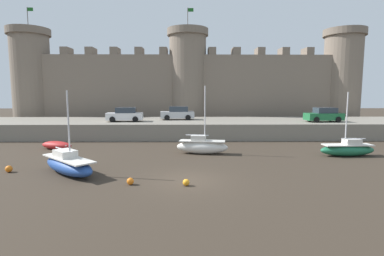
# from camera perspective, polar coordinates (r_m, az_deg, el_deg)

# --- Properties ---
(ground_plane) EXTENTS (160.00, 160.00, 0.00)m
(ground_plane) POSITION_cam_1_polar(r_m,az_deg,el_deg) (17.73, -0.82, -9.98)
(ground_plane) COLOR #382D23
(quay_road) EXTENTS (58.65, 10.00, 1.78)m
(quay_road) POSITION_cam_1_polar(r_m,az_deg,el_deg) (36.18, -0.80, 0.09)
(quay_road) COLOR gray
(quay_road) RESTS_ON ground
(castle) EXTENTS (52.71, 6.06, 17.41)m
(castle) POSITION_cam_1_polar(r_m,az_deg,el_deg) (45.45, -0.81, 8.31)
(castle) COLOR #7A6B5B
(castle) RESTS_ON ground
(sailboat_near_channel_right) EXTENTS (4.44, 1.89, 5.67)m
(sailboat_near_channel_right) POSITION_cam_1_polar(r_m,az_deg,el_deg) (25.11, 1.91, -3.45)
(sailboat_near_channel_right) COLOR silver
(sailboat_near_channel_right) RESTS_ON ground
(sailboat_foreground_left) EXTENTS (4.88, 4.71, 5.25)m
(sailboat_foreground_left) POSITION_cam_1_polar(r_m,az_deg,el_deg) (20.48, -22.49, -6.44)
(sailboat_foreground_left) COLOR #234793
(sailboat_foreground_left) RESTS_ON ground
(sailboat_midflat_left) EXTENTS (4.50, 1.55, 5.16)m
(sailboat_midflat_left) POSITION_cam_1_polar(r_m,az_deg,el_deg) (27.32, 27.53, -3.57)
(sailboat_midflat_left) COLOR #1E6B47
(sailboat_midflat_left) RESTS_ON ground
(rowboat_midflat_right) EXTENTS (3.38, 2.24, 0.75)m
(rowboat_midflat_right) POSITION_cam_1_polar(r_m,az_deg,el_deg) (29.67, -24.37, -2.98)
(rowboat_midflat_right) COLOR red
(rowboat_midflat_right) RESTS_ON ground
(mooring_buoy_mid_mud) EXTENTS (0.37, 0.37, 0.37)m
(mooring_buoy_mid_mud) POSITION_cam_1_polar(r_m,az_deg,el_deg) (16.74, -1.13, -10.33)
(mooring_buoy_mid_mud) COLOR orange
(mooring_buoy_mid_mud) RESTS_ON ground
(mooring_buoy_off_centre) EXTENTS (0.44, 0.44, 0.44)m
(mooring_buoy_off_centre) POSITION_cam_1_polar(r_m,az_deg,el_deg) (22.74, -31.52, -6.66)
(mooring_buoy_off_centre) COLOR orange
(mooring_buoy_off_centre) RESTS_ON ground
(mooring_buoy_near_shore) EXTENTS (0.39, 0.39, 0.39)m
(mooring_buoy_near_shore) POSITION_cam_1_polar(r_m,az_deg,el_deg) (17.26, -11.68, -9.91)
(mooring_buoy_near_shore) COLOR orange
(mooring_buoy_near_shore) RESTS_ON ground
(car_quay_east) EXTENTS (4.22, 2.11, 1.62)m
(car_quay_east) POSITION_cam_1_polar(r_m,az_deg,el_deg) (37.26, 23.85, 2.28)
(car_quay_east) COLOR #1E6638
(car_quay_east) RESTS_ON quay_road
(car_quay_centre_west) EXTENTS (4.22, 2.11, 1.62)m
(car_quay_centre_west) POSITION_cam_1_polar(r_m,az_deg,el_deg) (36.87, -2.77, 2.81)
(car_quay_centre_west) COLOR #B2B5B7
(car_quay_centre_west) RESTS_ON quay_road
(car_quay_west) EXTENTS (4.22, 2.11, 1.62)m
(car_quay_west) POSITION_cam_1_polar(r_m,az_deg,el_deg) (35.35, -12.63, 2.48)
(car_quay_west) COLOR silver
(car_quay_west) RESTS_ON quay_road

